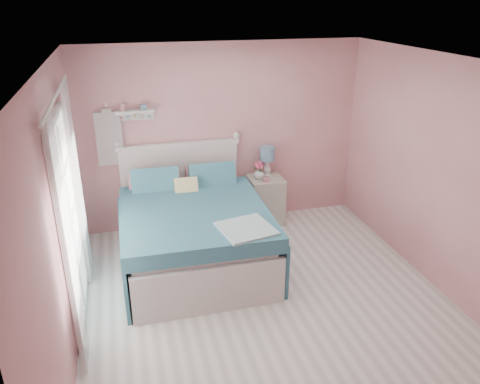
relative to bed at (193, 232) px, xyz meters
name	(u,v)px	position (x,y,z in m)	size (l,w,h in m)	color
floor	(269,306)	(0.64, -1.15, -0.42)	(4.50, 4.50, 0.00)	beige
room_shell	(274,171)	(0.64, -1.15, 1.16)	(4.50, 4.50, 4.50)	tan
bed	(193,232)	(0.00, 0.00, 0.00)	(1.76, 2.21, 1.28)	silver
nightstand	(265,200)	(1.22, 0.84, -0.07)	(0.49, 0.48, 0.71)	beige
table_lamp	(267,156)	(1.26, 0.94, 0.59)	(0.22, 0.22, 0.44)	white
vase	(259,173)	(1.11, 0.84, 0.37)	(0.16, 0.16, 0.17)	white
teacup	(266,179)	(1.18, 0.70, 0.32)	(0.09, 0.09, 0.07)	pink
roses	(259,166)	(1.11, 0.84, 0.49)	(0.14, 0.11, 0.12)	#DB4A73
wall_shelf	(134,112)	(-0.55, 1.04, 1.31)	(0.50, 0.15, 0.25)	silver
hanging_dress	(109,139)	(-0.91, 1.03, 0.98)	(0.34, 0.03, 0.72)	white
french_door	(70,224)	(-1.33, -0.75, 0.65)	(0.04, 1.32, 2.16)	silver
curtain_near	(68,251)	(-1.28, -1.49, 0.76)	(0.04, 0.40, 2.32)	white
curtain_far	(78,186)	(-1.28, 0.00, 0.76)	(0.04, 0.40, 2.32)	white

